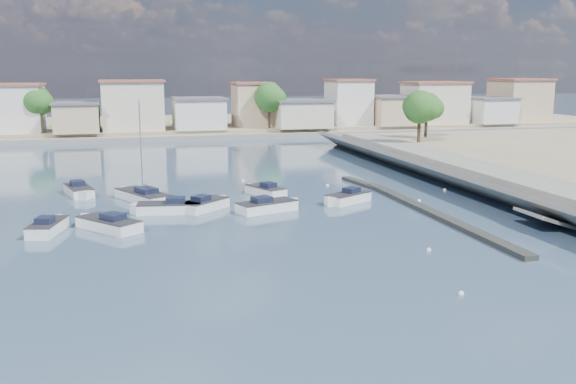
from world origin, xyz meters
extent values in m
plane|color=#2D445B|center=(0.00, 40.00, 0.00)|extent=(400.00, 400.00, 0.00)
cube|color=slate|center=(18.50, 13.00, 0.90)|extent=(5.00, 90.00, 1.80)
cube|color=slate|center=(14.15, 13.00, 0.90)|extent=(4.17, 90.00, 2.86)
cube|color=slate|center=(14.00, 4.00, 0.40)|extent=(5.31, 3.50, 1.94)
cube|color=black|center=(7.00, 10.00, 0.17)|extent=(1.00, 26.00, 0.35)
cube|color=black|center=(6.50, 24.00, 0.15)|extent=(2.00, 8.05, 0.30)
cube|color=gray|center=(0.00, 92.00, 0.70)|extent=(160.00, 40.00, 1.40)
cube|color=slate|center=(0.00, 71.00, 0.40)|extent=(160.00, 2.50, 0.80)
cube|color=silver|center=(-34.00, 78.00, 5.15)|extent=(9.00, 9.00, 7.50)
cube|color=#99513D|center=(-34.00, 78.00, 9.08)|extent=(9.54, 9.54, 0.35)
cube|color=tan|center=(-24.00, 75.00, 3.65)|extent=(7.00, 8.00, 4.50)
cube|color=#595960|center=(-24.00, 75.00, 6.08)|extent=(7.42, 8.48, 0.35)
cube|color=beige|center=(-15.00, 77.00, 5.40)|extent=(10.00, 9.00, 8.00)
cube|color=#99513D|center=(-15.00, 77.00, 9.58)|extent=(10.60, 9.54, 0.35)
cube|color=silver|center=(-4.00, 76.00, 3.90)|extent=(8.50, 8.50, 5.00)
cube|color=#595960|center=(-4.00, 76.00, 6.58)|extent=(9.01, 9.01, 0.35)
cube|color=tan|center=(6.00, 79.00, 5.15)|extent=(6.50, 7.50, 7.50)
cube|color=#99513D|center=(6.00, 79.00, 9.08)|extent=(6.89, 7.95, 0.35)
cube|color=beige|center=(14.00, 75.00, 3.65)|extent=(9.50, 9.00, 4.50)
cube|color=#595960|center=(14.00, 75.00, 6.08)|extent=(10.07, 9.54, 0.35)
cube|color=silver|center=(24.00, 78.00, 5.40)|extent=(7.00, 8.00, 8.00)
cube|color=#99513D|center=(24.00, 78.00, 9.58)|extent=(7.42, 8.48, 0.35)
cube|color=tan|center=(32.00, 76.00, 3.90)|extent=(8.00, 9.00, 5.00)
cube|color=#595960|center=(32.00, 76.00, 6.58)|extent=(8.48, 9.54, 0.35)
cube|color=beige|center=(41.00, 77.00, 5.15)|extent=(10.50, 8.50, 7.50)
cube|color=#99513D|center=(41.00, 77.00, 9.08)|extent=(11.13, 9.01, 0.35)
cube|color=silver|center=(52.00, 75.00, 3.65)|extent=(7.50, 7.50, 4.50)
cube|color=#595960|center=(52.00, 75.00, 6.08)|extent=(7.95, 7.95, 0.35)
cube|color=tan|center=(60.00, 78.00, 5.40)|extent=(9.00, 9.50, 8.00)
cube|color=#99513D|center=(60.00, 78.00, 9.58)|extent=(9.54, 10.07, 0.35)
cylinder|color=#38281E|center=(-30.00, 75.00, 3.09)|extent=(0.44, 0.44, 3.38)
sphere|color=#1E531B|center=(-30.00, 75.00, 6.43)|extent=(4.80, 4.80, 4.80)
sphere|color=#1E531B|center=(-29.10, 74.40, 6.20)|extent=(3.60, 3.60, 3.60)
sphere|color=#1E531B|center=(-30.75, 75.45, 6.58)|extent=(3.30, 3.30, 3.30)
cylinder|color=#38281E|center=(-12.00, 78.00, 2.86)|extent=(0.44, 0.44, 2.93)
sphere|color=#1E531B|center=(-12.00, 78.00, 5.75)|extent=(4.16, 4.16, 4.16)
sphere|color=#1E531B|center=(-11.22, 77.48, 5.56)|extent=(3.12, 3.12, 3.12)
sphere|color=#1E531B|center=(-12.65, 78.39, 5.88)|extent=(2.86, 2.86, 2.86)
cylinder|color=#38281E|center=(8.00, 74.00, 3.20)|extent=(0.44, 0.44, 3.60)
sphere|color=#1E531B|center=(8.00, 74.00, 6.76)|extent=(5.12, 5.12, 5.12)
sphere|color=#1E531B|center=(8.96, 73.36, 6.52)|extent=(3.84, 3.84, 3.84)
sphere|color=#1E531B|center=(7.20, 74.48, 6.92)|extent=(3.52, 3.52, 3.52)
cylinder|color=#38281E|center=(24.00, 77.00, 2.97)|extent=(0.44, 0.44, 3.15)
sphere|color=#1E531B|center=(24.00, 77.00, 6.09)|extent=(4.48, 4.48, 4.48)
sphere|color=#1E531B|center=(24.84, 76.44, 5.88)|extent=(3.36, 3.36, 3.36)
sphere|color=#1E531B|center=(23.30, 77.42, 6.23)|extent=(3.08, 3.08, 3.08)
cylinder|color=#38281E|center=(40.00, 76.00, 2.75)|extent=(0.44, 0.44, 2.70)
sphere|color=#1E531B|center=(40.00, 76.00, 5.42)|extent=(3.84, 3.84, 3.84)
sphere|color=#1E531B|center=(40.72, 75.52, 5.24)|extent=(2.88, 2.88, 2.88)
sphere|color=#1E531B|center=(39.40, 76.36, 5.54)|extent=(2.64, 2.64, 2.64)
cylinder|color=#38281E|center=(22.00, 44.00, 3.38)|extent=(0.44, 0.44, 3.15)
sphere|color=#1E531B|center=(22.00, 44.00, 6.49)|extent=(4.48, 4.48, 4.48)
sphere|color=#1E531B|center=(22.84, 43.44, 6.28)|extent=(3.36, 3.36, 3.36)
sphere|color=#1E531B|center=(21.30, 44.42, 6.63)|extent=(3.08, 3.08, 3.08)
cylinder|color=#38281E|center=(26.00, 50.00, 3.26)|extent=(0.44, 0.44, 2.93)
sphere|color=#1E531B|center=(26.00, 50.00, 6.15)|extent=(4.16, 4.16, 4.16)
sphere|color=#1E531B|center=(26.78, 49.48, 5.96)|extent=(3.12, 3.12, 3.12)
sphere|color=#1E531B|center=(25.35, 50.39, 6.29)|extent=(2.86, 2.86, 2.86)
cube|color=white|center=(-17.96, 11.44, 0.30)|extent=(4.83, 5.33, 1.00)
cube|color=white|center=(-19.35, 13.18, 0.30)|extent=(1.59, 1.59, 1.00)
cube|color=#262628|center=(-17.96, 11.44, 0.80)|extent=(4.86, 5.36, 0.08)
cube|color=#161B32|center=(-17.63, 11.03, 1.04)|extent=(1.96, 2.00, 0.48)
cube|color=white|center=(-10.40, 16.45, 0.30)|extent=(4.46, 4.30, 1.00)
cube|color=white|center=(-9.01, 17.73, 0.30)|extent=(1.32, 1.32, 1.00)
cube|color=#262628|center=(-10.40, 16.45, 0.80)|extent=(4.49, 4.33, 0.08)
cube|color=#161B32|center=(-10.73, 16.16, 1.04)|extent=(1.73, 1.71, 0.48)
cube|color=white|center=(-13.31, 16.07, 0.30)|extent=(5.31, 2.61, 1.00)
cube|color=white|center=(-15.49, 16.37, 0.30)|extent=(1.91, 1.91, 1.00)
cube|color=#262628|center=(-13.31, 16.07, 0.80)|extent=(5.31, 2.65, 0.08)
cube|color=#161B32|center=(-12.81, 16.00, 1.04)|extent=(1.68, 1.40, 0.48)
cube|color=white|center=(2.11, 16.37, 0.30)|extent=(4.61, 3.73, 1.00)
cube|color=white|center=(0.54, 15.43, 0.30)|extent=(1.51, 1.51, 1.00)
cube|color=#262628|center=(2.11, 16.37, 0.80)|extent=(4.62, 3.76, 0.08)
cube|color=#161B32|center=(2.48, 16.59, 1.04)|extent=(1.67, 1.60, 0.48)
cube|color=white|center=(-22.16, 11.55, 0.30)|extent=(2.65, 4.54, 1.00)
cube|color=white|center=(-21.73, 13.32, 0.30)|extent=(1.64, 1.64, 1.00)
cube|color=#262628|center=(-22.16, 11.55, 0.80)|extent=(2.68, 4.55, 0.08)
cube|color=#161B32|center=(-22.26, 11.13, 1.04)|extent=(1.32, 1.49, 0.48)
cube|color=white|center=(-4.18, 21.28, 0.30)|extent=(3.34, 4.61, 1.00)
cube|color=white|center=(-4.94, 22.94, 0.30)|extent=(1.56, 1.56, 1.00)
cube|color=#262628|center=(-4.18, 21.28, 0.80)|extent=(3.37, 4.62, 0.08)
cube|color=#161B32|center=(-4.00, 20.89, 1.04)|extent=(1.50, 1.61, 0.48)
cube|color=white|center=(-20.91, 25.81, 0.30)|extent=(3.05, 5.21, 1.00)
cube|color=white|center=(-20.36, 23.76, 0.30)|extent=(1.79, 1.79, 1.00)
cube|color=#262628|center=(-20.91, 25.81, 0.80)|extent=(3.08, 5.22, 0.08)
cube|color=#161B32|center=(-21.03, 26.28, 1.04)|extent=(1.49, 1.72, 0.48)
cube|color=white|center=(-5.53, 14.64, 0.30)|extent=(5.31, 3.50, 1.00)
cube|color=white|center=(-3.53, 15.36, 0.30)|extent=(1.82, 1.82, 1.00)
cube|color=#262628|center=(-5.53, 14.64, 0.80)|extent=(5.32, 3.54, 0.08)
cube|color=#161B32|center=(-5.99, 14.47, 1.04)|extent=(1.80, 1.63, 0.48)
cube|color=white|center=(-15.23, 21.53, 0.30)|extent=(4.92, 6.78, 1.00)
cube|color=white|center=(-16.55, 24.07, 0.30)|extent=(1.93, 1.93, 1.00)
cube|color=#262628|center=(-15.23, 21.53, 0.80)|extent=(4.95, 6.80, 0.08)
cube|color=#161B32|center=(-14.93, 20.95, 1.04)|extent=(2.09, 2.35, 0.48)
cylinder|color=silver|center=(-15.23, 21.53, 4.80)|extent=(0.12, 0.12, 8.00)
cylinder|color=silver|center=(-14.68, 20.47, 1.50)|extent=(1.17, 2.17, 0.08)
sphere|color=white|center=(2.00, 0.67, 0.05)|extent=(0.32, 0.32, 0.32)
sphere|color=white|center=(8.32, 15.20, 0.05)|extent=(0.32, 0.32, 0.32)
sphere|color=white|center=(-0.11, -7.21, 0.05)|extent=(0.32, 0.32, 0.32)
sphere|color=white|center=(13.00, 19.37, 0.05)|extent=(0.32, 0.32, 0.32)
sphere|color=white|center=(-4.85, 29.33, 0.05)|extent=(0.32, 0.32, 0.32)
sphere|color=white|center=(2.84, 24.53, 0.05)|extent=(0.32, 0.32, 0.32)
camera|label=1|loc=(-16.53, -35.49, 11.40)|focal=40.00mm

